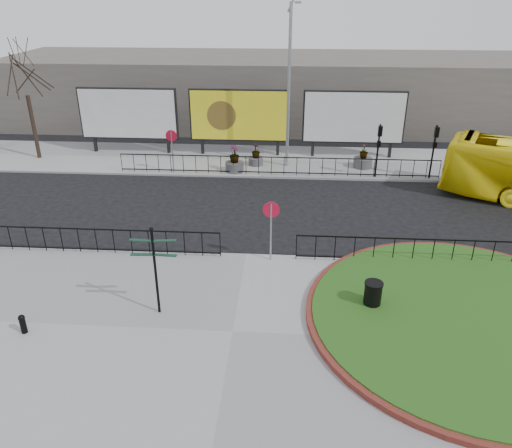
# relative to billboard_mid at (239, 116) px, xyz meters

# --- Properties ---
(ground) EXTENTS (90.00, 90.00, 0.00)m
(ground) POSITION_rel_billboard_mid_xyz_m (1.50, -12.97, -2.60)
(ground) COLOR black
(ground) RESTS_ON ground
(pavement_near) EXTENTS (30.00, 10.00, 0.12)m
(pavement_near) POSITION_rel_billboard_mid_xyz_m (1.50, -17.97, -2.54)
(pavement_near) COLOR gray
(pavement_near) RESTS_ON ground
(pavement_far) EXTENTS (44.00, 6.00, 0.12)m
(pavement_far) POSITION_rel_billboard_mid_xyz_m (1.50, -0.97, -2.54)
(pavement_far) COLOR gray
(pavement_far) RESTS_ON ground
(brick_edge) EXTENTS (10.40, 10.40, 0.18)m
(brick_edge) POSITION_rel_billboard_mid_xyz_m (9.00, -16.97, -2.39)
(brick_edge) COLOR maroon
(brick_edge) RESTS_ON pavement_near
(grass_lawn) EXTENTS (10.00, 10.00, 0.22)m
(grass_lawn) POSITION_rel_billboard_mid_xyz_m (9.00, -16.97, -2.37)
(grass_lawn) COLOR #214913
(grass_lawn) RESTS_ON pavement_near
(railing_near_left) EXTENTS (10.00, 0.10, 1.10)m
(railing_near_left) POSITION_rel_billboard_mid_xyz_m (-4.50, -13.27, -1.93)
(railing_near_left) COLOR black
(railing_near_left) RESTS_ON pavement_near
(railing_near_right) EXTENTS (9.00, 0.10, 1.10)m
(railing_near_right) POSITION_rel_billboard_mid_xyz_m (8.00, -13.27, -1.93)
(railing_near_right) COLOR black
(railing_near_right) RESTS_ON pavement_near
(railing_far) EXTENTS (18.00, 0.10, 1.10)m
(railing_far) POSITION_rel_billboard_mid_xyz_m (2.50, -3.67, -1.93)
(railing_far) COLOR black
(railing_far) RESTS_ON pavement_far
(speed_sign_far) EXTENTS (0.64, 0.07, 2.47)m
(speed_sign_far) POSITION_rel_billboard_mid_xyz_m (-3.50, -3.57, -0.68)
(speed_sign_far) COLOR gray
(speed_sign_far) RESTS_ON pavement_far
(speed_sign_near) EXTENTS (0.64, 0.07, 2.47)m
(speed_sign_near) POSITION_rel_billboard_mid_xyz_m (2.50, -13.37, -0.68)
(speed_sign_near) COLOR gray
(speed_sign_near) RESTS_ON pavement_near
(billboard_left) EXTENTS (6.20, 0.31, 4.10)m
(billboard_left) POSITION_rel_billboard_mid_xyz_m (-7.00, 0.00, 0.00)
(billboard_left) COLOR black
(billboard_left) RESTS_ON pavement_far
(billboard_mid) EXTENTS (6.20, 0.31, 4.10)m
(billboard_mid) POSITION_rel_billboard_mid_xyz_m (0.00, 0.00, 0.00)
(billboard_mid) COLOR black
(billboard_mid) RESTS_ON pavement_far
(billboard_right) EXTENTS (6.20, 0.31, 4.10)m
(billboard_right) POSITION_rel_billboard_mid_xyz_m (7.00, 0.00, 0.00)
(billboard_right) COLOR black
(billboard_right) RESTS_ON pavement_far
(lamp_post) EXTENTS (0.74, 0.18, 9.23)m
(lamp_post) POSITION_rel_billboard_mid_xyz_m (3.01, -1.97, 2.23)
(lamp_post) COLOR gray
(lamp_post) RESTS_ON pavement_far
(signal_pole_a) EXTENTS (0.22, 0.26, 3.00)m
(signal_pole_a) POSITION_rel_billboard_mid_xyz_m (8.00, -3.63, -0.50)
(signal_pole_a) COLOR black
(signal_pole_a) RESTS_ON pavement_far
(signal_pole_b) EXTENTS (0.22, 0.26, 3.00)m
(signal_pole_b) POSITION_rel_billboard_mid_xyz_m (11.00, -3.63, -0.50)
(signal_pole_b) COLOR black
(signal_pole_b) RESTS_ON pavement_far
(tree_left) EXTENTS (2.00, 2.00, 7.00)m
(tree_left) POSITION_rel_billboard_mid_xyz_m (-12.50, -1.47, 1.02)
(tree_left) COLOR #2D2119
(tree_left) RESTS_ON pavement_far
(building_backdrop) EXTENTS (40.00, 10.00, 5.00)m
(building_backdrop) POSITION_rel_billboard_mid_xyz_m (1.50, 9.03, -0.10)
(building_backdrop) COLOR #5E5853
(building_backdrop) RESTS_ON ground
(fingerpost_sign) EXTENTS (1.47, 0.26, 3.13)m
(fingerpost_sign) POSITION_rel_billboard_mid_xyz_m (-1.03, -17.10, -0.59)
(fingerpost_sign) COLOR black
(fingerpost_sign) RESTS_ON pavement_near
(bollard) EXTENTS (0.21, 0.21, 0.65)m
(bollard) POSITION_rel_billboard_mid_xyz_m (-4.97, -18.45, -2.12)
(bollard) COLOR black
(bollard) RESTS_ON pavement_near
(litter_bin) EXTENTS (0.62, 0.62, 1.02)m
(litter_bin) POSITION_rel_billboard_mid_xyz_m (6.00, -16.45, -1.96)
(litter_bin) COLOR black
(litter_bin) RESTS_ON pavement_near
(planter_a) EXTENTS (1.06, 1.06, 1.56)m
(planter_a) POSITION_rel_billboard_mid_xyz_m (-0.00, -3.22, -1.94)
(planter_a) COLOR #4C4C4F
(planter_a) RESTS_ON pavement_far
(planter_b) EXTENTS (0.86, 0.86, 1.33)m
(planter_b) POSITION_rel_billboard_mid_xyz_m (1.15, -1.97, -2.00)
(planter_b) COLOR #4C4C4F
(planter_b) RESTS_ON pavement_far
(planter_c) EXTENTS (1.09, 1.09, 1.44)m
(planter_c) POSITION_rel_billboard_mid_xyz_m (7.50, -1.97, -2.02)
(planter_c) COLOR #4C4C4F
(planter_c) RESTS_ON pavement_far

